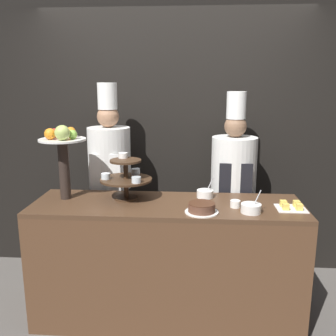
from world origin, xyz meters
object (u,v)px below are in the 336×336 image
Objects in this scene: fruit_pedestal at (63,149)px; cake_square_tray at (291,207)px; chef_left at (110,177)px; serving_bowl_far at (205,194)px; serving_bowl_near at (251,208)px; chef_center_left at (233,185)px; tiered_stand at (126,177)px; cup_white at (235,204)px; cake_round at (202,208)px.

fruit_pedestal is 2.80× the size of cake_square_tray.
serving_bowl_far is at bearing -24.10° from chef_left.
chef_center_left reaches higher than serving_bowl_near.
cake_square_tray is at bearing -22.72° from chef_left.
serving_bowl_far is at bearing 6.04° from fruit_pedestal.
chef_center_left is (0.26, 0.38, -0.03)m from serving_bowl_far.
chef_center_left is at bearing 20.14° from fruit_pedestal.
chef_left reaches higher than tiered_stand.
chef_center_left reaches higher than serving_bowl_far.
cup_white is 1.22m from chef_left.
fruit_pedestal is 0.33× the size of chef_center_left.
fruit_pedestal is 3.54× the size of serving_bowl_near.
cup_white is 0.45× the size of serving_bowl_far.
cake_round is at bearing -151.94° from cup_white.
fruit_pedestal reaches higher than cup_white.
cake_square_tray is 0.32m from serving_bowl_near.
chef_left reaches higher than serving_bowl_far.
chef_left is at bearing 157.28° from cake_square_tray.
tiered_stand is 0.23× the size of chef_center_left.
fruit_pedestal is 1.35m from cup_white.
cake_round reaches higher than cup_white.
cake_round is (0.58, -0.27, -0.15)m from tiered_stand.
tiered_stand reaches higher than cake_square_tray.
cake_square_tray is at bearing -20.78° from serving_bowl_far.
chef_left is (-0.23, 0.46, -0.12)m from tiered_stand.
chef_left is at bearing 155.90° from serving_bowl_far.
cup_white reaches higher than cake_square_tray.
cake_round is 1.13× the size of cake_square_tray.
serving_bowl_far reaches higher than cup_white.
chef_left is 1.04× the size of chef_center_left.
cup_white is at bearing 132.02° from serving_bowl_near.
tiered_stand reaches higher than cup_white.
chef_left reaches higher than fruit_pedestal.
cake_square_tray is at bearing -59.92° from chef_center_left.
tiered_stand is 1.24m from cake_square_tray.
serving_bowl_far is 0.46m from chef_center_left.
serving_bowl_near is (-0.30, -0.10, 0.01)m from cake_square_tray.
chef_center_left is at bearing 55.74° from serving_bowl_far.
chef_center_left is (-0.35, 0.61, -0.02)m from cake_square_tray.
tiered_stand is at bearing 164.91° from serving_bowl_near.
cake_square_tray is (1.22, -0.15, -0.16)m from tiered_stand.
chef_left is 1.10m from chef_center_left.
cake_round is at bearing -169.18° from cake_square_tray.
chef_left is at bearing 63.92° from fruit_pedestal.
tiered_stand is at bearing 173.04° from cake_square_tray.
chef_left is (0.24, 0.49, -0.34)m from fruit_pedestal.
fruit_pedestal is 1.14m from cake_round.
cake_square_tray is 1.58m from chef_left.
serving_bowl_near reaches higher than cake_square_tray.
cup_white is (0.83, -0.14, -0.15)m from tiered_stand.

